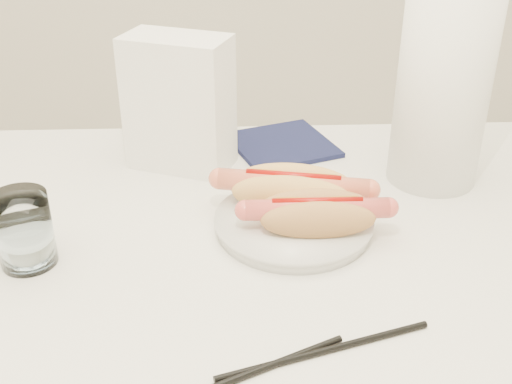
{
  "coord_description": "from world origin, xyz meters",
  "views": [
    {
      "loc": [
        0.03,
        -0.66,
        1.21
      ],
      "look_at": [
        0.05,
        0.03,
        0.82
      ],
      "focal_mm": 44.99,
      "sensor_mm": 36.0,
      "label": 1
    }
  ],
  "objects_px": {
    "hotdog_left": "(293,190)",
    "napkin_box": "(179,103)",
    "plate": "(293,225)",
    "water_glass": "(24,230)",
    "paper_towel_roll": "(443,86)",
    "table": "(215,294)",
    "hotdog_right": "(317,214)"
  },
  "relations": [
    {
      "from": "hotdog_left",
      "to": "water_glass",
      "type": "height_order",
      "value": "water_glass"
    },
    {
      "from": "plate",
      "to": "hotdog_left",
      "type": "height_order",
      "value": "hotdog_left"
    },
    {
      "from": "table",
      "to": "hotdog_right",
      "type": "relative_size",
      "value": 6.67
    },
    {
      "from": "water_glass",
      "to": "napkin_box",
      "type": "distance_m",
      "value": 0.32
    },
    {
      "from": "plate",
      "to": "napkin_box",
      "type": "bearing_deg",
      "value": 128.0
    },
    {
      "from": "table",
      "to": "napkin_box",
      "type": "bearing_deg",
      "value": 101.62
    },
    {
      "from": "table",
      "to": "water_glass",
      "type": "xyz_separation_m",
      "value": [
        -0.22,
        -0.0,
        0.11
      ]
    },
    {
      "from": "table",
      "to": "hotdog_right",
      "type": "height_order",
      "value": "hotdog_right"
    },
    {
      "from": "napkin_box",
      "to": "hotdog_left",
      "type": "bearing_deg",
      "value": -24.98
    },
    {
      "from": "hotdog_right",
      "to": "table",
      "type": "bearing_deg",
      "value": -167.62
    },
    {
      "from": "table",
      "to": "plate",
      "type": "relative_size",
      "value": 5.99
    },
    {
      "from": "plate",
      "to": "hotdog_right",
      "type": "bearing_deg",
      "value": -44.81
    },
    {
      "from": "hotdog_right",
      "to": "paper_towel_roll",
      "type": "bearing_deg",
      "value": 40.34
    },
    {
      "from": "table",
      "to": "plate",
      "type": "height_order",
      "value": "plate"
    },
    {
      "from": "water_glass",
      "to": "napkin_box",
      "type": "xyz_separation_m",
      "value": [
        0.17,
        0.26,
        0.06
      ]
    },
    {
      "from": "plate",
      "to": "paper_towel_roll",
      "type": "height_order",
      "value": "paper_towel_roll"
    },
    {
      "from": "table",
      "to": "hotdog_right",
      "type": "xyz_separation_m",
      "value": [
        0.13,
        0.03,
        0.1
      ]
    },
    {
      "from": "hotdog_left",
      "to": "napkin_box",
      "type": "xyz_separation_m",
      "value": [
        -0.16,
        0.17,
        0.06
      ]
    },
    {
      "from": "hotdog_left",
      "to": "napkin_box",
      "type": "distance_m",
      "value": 0.24
    },
    {
      "from": "plate",
      "to": "water_glass",
      "type": "bearing_deg",
      "value": -169.81
    },
    {
      "from": "plate",
      "to": "hotdog_left",
      "type": "relative_size",
      "value": 0.99
    },
    {
      "from": "plate",
      "to": "hotdog_left",
      "type": "distance_m",
      "value": 0.05
    },
    {
      "from": "napkin_box",
      "to": "table",
      "type": "bearing_deg",
      "value": -56.84
    },
    {
      "from": "plate",
      "to": "napkin_box",
      "type": "distance_m",
      "value": 0.27
    },
    {
      "from": "plate",
      "to": "hotdog_left",
      "type": "bearing_deg",
      "value": 87.37
    },
    {
      "from": "plate",
      "to": "hotdog_left",
      "type": "xyz_separation_m",
      "value": [
        0.0,
        0.03,
        0.03
      ]
    },
    {
      "from": "hotdog_right",
      "to": "napkin_box",
      "type": "xyz_separation_m",
      "value": [
        -0.18,
        0.23,
        0.06
      ]
    },
    {
      "from": "plate",
      "to": "paper_towel_roll",
      "type": "relative_size",
      "value": 0.68
    },
    {
      "from": "hotdog_right",
      "to": "water_glass",
      "type": "relative_size",
      "value": 1.93
    },
    {
      "from": "hotdog_left",
      "to": "water_glass",
      "type": "relative_size",
      "value": 2.17
    },
    {
      "from": "table",
      "to": "hotdog_left",
      "type": "bearing_deg",
      "value": 39.61
    },
    {
      "from": "hotdog_right",
      "to": "napkin_box",
      "type": "bearing_deg",
      "value": 129.1
    }
  ]
}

